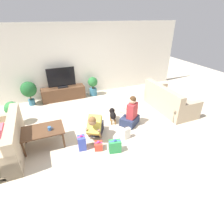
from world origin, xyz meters
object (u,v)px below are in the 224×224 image
object	(u,v)px
coffee_table	(42,132)
potted_plant_back_right	(93,85)
person_kneeling	(95,126)
gift_box_b	(82,143)
potted_plant_corner_left	(13,112)
gift_box_c	(115,146)
gift_bag_a	(127,133)
person_sitting	(131,114)
mug	(50,129)
potted_plant_back_left	(29,90)
dog	(113,114)
sofa_left	(3,143)
gift_box_a	(99,146)
sofa_right	(169,101)
tv_console	(64,93)
tv	(62,79)

from	to	relation	value
coffee_table	potted_plant_back_right	world-z (taller)	potted_plant_back_right
person_kneeling	gift_box_b	world-z (taller)	person_kneeling
potted_plant_corner_left	person_kneeling	world-z (taller)	person_kneeling
gift_box_c	gift_bag_a	size ratio (longest dim) A/B	1.11
potted_plant_corner_left	gift_box_c	size ratio (longest dim) A/B	2.04
person_sitting	gift_bag_a	distance (m)	0.70
gift_box_c	mug	world-z (taller)	mug
potted_plant_back_left	person_kneeling	xyz separation A→B (m)	(1.52, -2.65, -0.21)
potted_plant_back_right	gift_box_c	xyz separation A→B (m)	(-0.49, -3.34, -0.27)
person_kneeling	potted_plant_back_right	bearing A→B (deg)	103.70
coffee_table	dog	distance (m)	1.99
sofa_left	coffee_table	xyz separation A→B (m)	(0.85, -0.02, 0.11)
potted_plant_back_left	potted_plant_back_right	size ratio (longest dim) A/B	1.15
gift_bag_a	gift_box_a	bearing A→B (deg)	-170.93
gift_box_a	gift_bag_a	xyz separation A→B (m)	(0.80, 0.13, 0.06)
potted_plant_back_left	gift_box_a	size ratio (longest dim) A/B	3.47
sofa_right	gift_box_c	xyz separation A→B (m)	(-2.46, -1.24, -0.14)
sofa_right	coffee_table	world-z (taller)	sofa_right
gift_box_b	potted_plant_back_left	bearing A→B (deg)	110.14
potted_plant_back_left	person_kneeling	distance (m)	3.06
person_sitting	sofa_right	bearing A→B (deg)	156.13
sofa_left	gift_box_a	distance (m)	2.13
potted_plant_back_right	gift_box_c	world-z (taller)	potted_plant_back_right
coffee_table	dog	bearing A→B (deg)	10.74
tv_console	potted_plant_back_left	bearing A→B (deg)	-177.47
coffee_table	person_kneeling	xyz separation A→B (m)	(1.25, -0.16, -0.06)
gift_bag_a	tv	bearing A→B (deg)	110.08
potted_plant_back_left	gift_box_b	world-z (taller)	potted_plant_back_left
potted_plant_back_left	mug	size ratio (longest dim) A/B	7.04
person_sitting	sofa_left	bearing A→B (deg)	-35.56
tv	gift_box_a	bearing A→B (deg)	-84.35
potted_plant_back_left	person_kneeling	size ratio (longest dim) A/B	1.04
coffee_table	person_kneeling	size ratio (longest dim) A/B	1.22
sofa_left	potted_plant_corner_left	xyz separation A→B (m)	(0.15, 1.25, 0.14)
tv	dog	xyz separation A→B (m)	(1.09, -2.16, -0.55)
potted_plant_back_left	coffee_table	bearing A→B (deg)	-83.78
tv_console	potted_plant_back_left	xyz separation A→B (m)	(-1.13, -0.05, 0.32)
coffee_table	gift_box_c	world-z (taller)	coffee_table
tv_console	person_kneeling	size ratio (longest dim) A/B	1.93
gift_box_a	mug	xyz separation A→B (m)	(-0.99, 0.55, 0.40)
coffee_table	gift_box_b	distance (m)	0.97
dog	coffee_table	bearing A→B (deg)	24.82
person_kneeling	person_sitting	size ratio (longest dim) A/B	0.90
gift_bag_a	sofa_right	bearing A→B (deg)	24.18
potted_plant_corner_left	mug	size ratio (longest dim) A/B	6.07
potted_plant_corner_left	gift_bag_a	size ratio (longest dim) A/B	2.27
tv_console	gift_box_a	size ratio (longest dim) A/B	6.40
gift_box_b	gift_box_c	world-z (taller)	gift_box_b
person_sitting	gift_box_c	xyz separation A→B (m)	(-0.87, -0.90, -0.17)
tv	dog	world-z (taller)	tv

